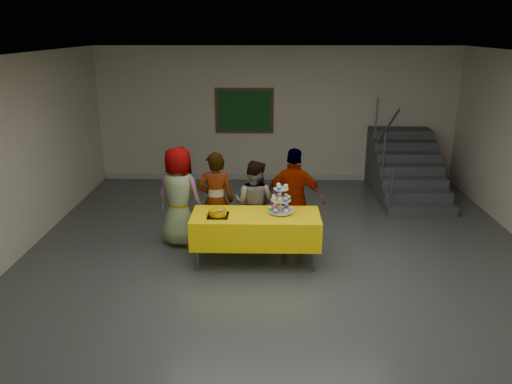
% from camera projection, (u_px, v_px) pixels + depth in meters
% --- Properties ---
extents(room_shell, '(10.00, 10.04, 3.02)m').
position_uv_depth(room_shell, '(284.00, 132.00, 6.22)').
color(room_shell, '#4C514C').
rests_on(room_shell, ground).
extents(bake_table, '(1.88, 0.78, 0.77)m').
position_uv_depth(bake_table, '(256.00, 228.00, 7.35)').
color(bake_table, '#595960').
rests_on(bake_table, ground).
extents(cupcake_stand, '(0.38, 0.38, 0.44)m').
position_uv_depth(cupcake_stand, '(281.00, 202.00, 7.29)').
color(cupcake_stand, silver).
rests_on(cupcake_stand, bake_table).
extents(bear_cake, '(0.32, 0.36, 0.12)m').
position_uv_depth(bear_cake, '(218.00, 212.00, 7.20)').
color(bear_cake, black).
rests_on(bear_cake, bake_table).
extents(schoolchild_a, '(0.92, 0.76, 1.62)m').
position_uv_depth(schoolchild_a, '(179.00, 197.00, 7.93)').
color(schoolchild_a, slate).
rests_on(schoolchild_a, ground).
extents(schoolchild_b, '(0.61, 0.43, 1.58)m').
position_uv_depth(schoolchild_b, '(216.00, 201.00, 7.80)').
color(schoolchild_b, slate).
rests_on(schoolchild_b, ground).
extents(schoolchild_c, '(0.83, 0.74, 1.42)m').
position_uv_depth(schoolchild_c, '(254.00, 204.00, 7.90)').
color(schoolchild_c, slate).
rests_on(schoolchild_c, ground).
extents(schoolchild_d, '(1.01, 0.58, 1.62)m').
position_uv_depth(schoolchild_d, '(294.00, 199.00, 7.80)').
color(schoolchild_d, slate).
rests_on(schoolchild_d, ground).
extents(staircase, '(1.30, 2.40, 2.04)m').
position_uv_depth(staircase, '(404.00, 170.00, 10.58)').
color(staircase, '#424447').
rests_on(staircase, ground).
extents(noticeboard, '(1.30, 0.05, 1.00)m').
position_uv_depth(noticeboard, '(244.00, 111.00, 11.09)').
color(noticeboard, '#472B16').
rests_on(noticeboard, ground).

